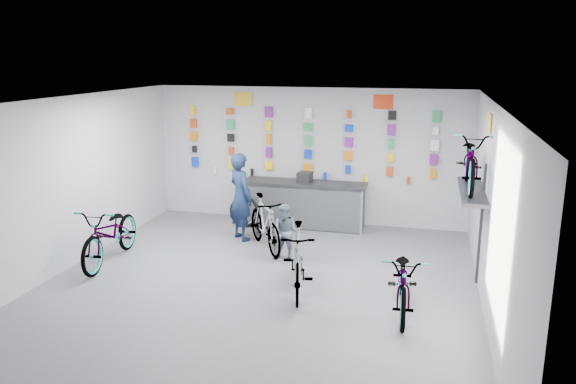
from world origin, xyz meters
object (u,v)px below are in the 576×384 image
(bike_service, at_px, (265,223))
(customer, at_px, (286,233))
(bike_right, at_px, (404,281))
(bike_left, at_px, (111,233))
(counter, at_px, (304,205))
(clerk, at_px, (241,197))
(bike_center, at_px, (298,260))

(bike_service, height_order, customer, same)
(bike_right, xyz_separation_m, bike_service, (-2.74, 2.09, 0.05))
(bike_left, bearing_deg, bike_right, -13.82)
(bike_left, height_order, customer, bike_left)
(counter, xyz_separation_m, clerk, (-1.04, -1.17, 0.41))
(clerk, height_order, customer, clerk)
(bike_right, bearing_deg, bike_center, 165.72)
(bike_center, distance_m, bike_service, 2.08)
(clerk, bearing_deg, counter, -91.17)
(clerk, bearing_deg, bike_left, 85.39)
(counter, relative_size, customer, 2.54)
(bike_left, height_order, bike_center, bike_left)
(bike_center, height_order, bike_service, bike_center)
(counter, distance_m, bike_right, 4.44)
(counter, distance_m, customer, 2.15)
(bike_center, bearing_deg, customer, 99.96)
(bike_center, relative_size, customer, 1.69)
(counter, xyz_separation_m, customer, (0.15, -2.15, 0.05))
(customer, bearing_deg, bike_service, 144.30)
(bike_center, distance_m, customer, 1.42)
(bike_left, bearing_deg, clerk, 39.21)
(counter, height_order, clerk, clerk)
(counter, distance_m, clerk, 1.62)
(bike_left, relative_size, bike_center, 1.15)
(bike_service, bearing_deg, customer, -75.77)
(bike_left, distance_m, bike_service, 2.84)
(clerk, xyz_separation_m, customer, (1.19, -0.98, -0.36))
(bike_right, bearing_deg, customer, 139.92)
(bike_left, bearing_deg, counter, 40.50)
(bike_left, distance_m, bike_right, 5.31)
(bike_left, height_order, bike_right, bike_left)
(bike_right, height_order, bike_service, bike_service)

